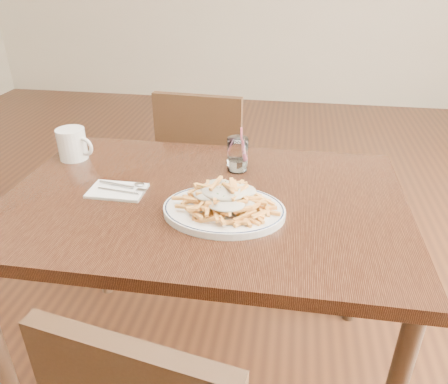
% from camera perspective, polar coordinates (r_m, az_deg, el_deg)
% --- Properties ---
extents(floor, '(7.00, 7.00, 0.00)m').
position_cam_1_polar(floor, '(1.81, -2.05, -21.79)').
color(floor, black).
rests_on(floor, ground).
extents(table, '(1.20, 0.80, 0.75)m').
position_cam_1_polar(table, '(1.36, -2.54, -3.45)').
color(table, black).
rests_on(table, ground).
extents(chair_far, '(0.43, 0.43, 0.86)m').
position_cam_1_polar(chair_far, '(2.13, -2.55, 3.59)').
color(chair_far, black).
rests_on(chair_far, ground).
extents(fries_plate, '(0.42, 0.39, 0.02)m').
position_cam_1_polar(fries_plate, '(1.22, 0.00, -2.38)').
color(fries_plate, white).
rests_on(fries_plate, table).
extents(loaded_fries, '(0.25, 0.20, 0.07)m').
position_cam_1_polar(loaded_fries, '(1.20, 0.00, -0.38)').
color(loaded_fries, gold).
rests_on(loaded_fries, fries_plate).
extents(napkin, '(0.17, 0.11, 0.01)m').
position_cam_1_polar(napkin, '(1.38, -13.76, 0.17)').
color(napkin, white).
rests_on(napkin, table).
extents(cutlery, '(0.17, 0.08, 0.01)m').
position_cam_1_polar(cutlery, '(1.38, -13.73, 0.52)').
color(cutlery, silver).
rests_on(cutlery, napkin).
extents(water_glass, '(0.07, 0.07, 0.15)m').
position_cam_1_polar(water_glass, '(1.46, 1.78, 4.68)').
color(water_glass, white).
rests_on(water_glass, table).
extents(coffee_mug, '(0.14, 0.10, 0.11)m').
position_cam_1_polar(coffee_mug, '(1.63, -19.15, 5.94)').
color(coffee_mug, white).
rests_on(coffee_mug, table).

